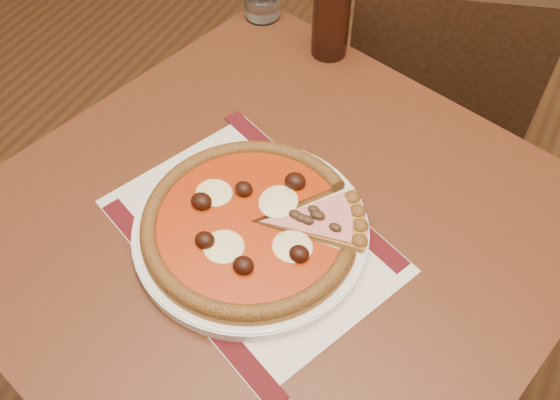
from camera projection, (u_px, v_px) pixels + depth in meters
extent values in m
cube|color=#572714|center=(274.00, 230.00, 0.94)|extent=(0.97, 0.97, 0.04)
cylinder|color=#572714|center=(22.00, 352.00, 1.21)|extent=(0.05, 0.05, 0.71)
cylinder|color=#572714|center=(266.00, 155.00, 1.54)|extent=(0.05, 0.05, 0.71)
cylinder|color=#572714|center=(522.00, 329.00, 1.24)|extent=(0.05, 0.05, 0.71)
cube|color=black|center=(424.00, 104.00, 1.58)|extent=(0.50, 0.50, 0.04)
cylinder|color=black|center=(469.00, 124.00, 1.83)|extent=(0.03, 0.03, 0.39)
cylinder|color=black|center=(354.00, 112.00, 1.86)|extent=(0.03, 0.03, 0.39)
cylinder|color=black|center=(474.00, 215.00, 1.62)|extent=(0.03, 0.03, 0.39)
cylinder|color=black|center=(344.00, 200.00, 1.65)|extent=(0.03, 0.03, 0.39)
cube|color=black|center=(442.00, 82.00, 1.29)|extent=(0.39, 0.17, 0.41)
cube|color=silver|center=(251.00, 235.00, 0.90)|extent=(0.48, 0.42, 0.00)
cylinder|color=white|center=(251.00, 231.00, 0.90)|extent=(0.34, 0.34, 0.02)
cylinder|color=#B1732A|center=(251.00, 225.00, 0.88)|extent=(0.31, 0.31, 0.01)
torus|color=#935A20|center=(250.00, 223.00, 0.88)|extent=(0.31, 0.31, 0.02)
cylinder|color=#A72D08|center=(250.00, 222.00, 0.88)|extent=(0.27, 0.27, 0.00)
ellipsoid|color=beige|center=(277.00, 201.00, 0.90)|extent=(0.05, 0.05, 0.01)
ellipsoid|color=beige|center=(212.00, 190.00, 0.91)|extent=(0.05, 0.05, 0.01)
ellipsoid|color=beige|center=(226.00, 243.00, 0.85)|extent=(0.05, 0.05, 0.01)
ellipsoid|color=beige|center=(297.00, 248.00, 0.85)|extent=(0.05, 0.05, 0.01)
ellipsoid|color=black|center=(279.00, 190.00, 0.89)|extent=(0.03, 0.03, 0.02)
ellipsoid|color=black|center=(239.00, 167.00, 0.92)|extent=(0.03, 0.03, 0.02)
ellipsoid|color=black|center=(212.00, 201.00, 0.88)|extent=(0.03, 0.03, 0.02)
ellipsoid|color=black|center=(191.00, 242.00, 0.84)|extent=(0.03, 0.03, 0.02)
ellipsoid|color=black|center=(245.00, 250.00, 0.83)|extent=(0.03, 0.03, 0.02)
ellipsoid|color=black|center=(300.00, 250.00, 0.83)|extent=(0.03, 0.03, 0.02)
ellipsoid|color=#3A2715|center=(295.00, 224.00, 0.87)|extent=(0.02, 0.02, 0.01)
ellipsoid|color=#3A2715|center=(324.00, 223.00, 0.87)|extent=(0.02, 0.02, 0.01)
ellipsoid|color=#3A2715|center=(295.00, 219.00, 0.87)|extent=(0.02, 0.02, 0.01)
ellipsoid|color=#3A2715|center=(323.00, 214.00, 0.88)|extent=(0.02, 0.02, 0.01)
ellipsoid|color=#3A2715|center=(294.00, 214.00, 0.88)|extent=(0.02, 0.02, 0.01)
ellipsoid|color=#3A2715|center=(320.00, 205.00, 0.89)|extent=(0.02, 0.02, 0.01)
cylinder|color=#36170D|center=(331.00, 16.00, 1.10)|extent=(0.07, 0.07, 0.16)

